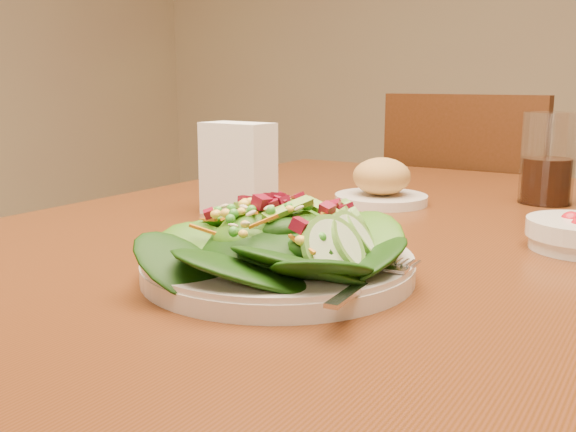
# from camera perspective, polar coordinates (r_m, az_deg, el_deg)

# --- Properties ---
(dining_table) EXTENTS (0.90, 1.40, 0.75)m
(dining_table) POSITION_cam_1_polar(r_m,az_deg,el_deg) (0.94, 3.29, -7.05)
(dining_table) COLOR #582915
(dining_table) RESTS_ON ground_plane
(chair_far) EXTENTS (0.48, 0.48, 0.92)m
(chair_far) POSITION_cam_1_polar(r_m,az_deg,el_deg) (1.77, 16.31, -3.81)
(chair_far) COLOR #3C1D0E
(chair_far) RESTS_ON ground_plane
(salad_plate) EXTENTS (0.29, 0.29, 0.08)m
(salad_plate) POSITION_cam_1_polar(r_m,az_deg,el_deg) (0.67, -0.20, -2.98)
(salad_plate) COLOR silver
(salad_plate) RESTS_ON dining_table
(bread_plate) EXTENTS (0.16, 0.16, 0.08)m
(bread_plate) POSITION_cam_1_polar(r_m,az_deg,el_deg) (1.09, 8.30, 2.74)
(bread_plate) COLOR silver
(bread_plate) RESTS_ON dining_table
(drinking_glass) EXTENTS (0.09, 0.09, 0.15)m
(drinking_glass) POSITION_cam_1_polar(r_m,az_deg,el_deg) (1.16, 22.06, 4.24)
(drinking_glass) COLOR silver
(drinking_glass) RESTS_ON dining_table
(napkin_holder) EXTENTS (0.11, 0.07, 0.14)m
(napkin_holder) POSITION_cam_1_polar(r_m,az_deg,el_deg) (0.99, -4.46, 4.42)
(napkin_holder) COLOR white
(napkin_holder) RESTS_ON dining_table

